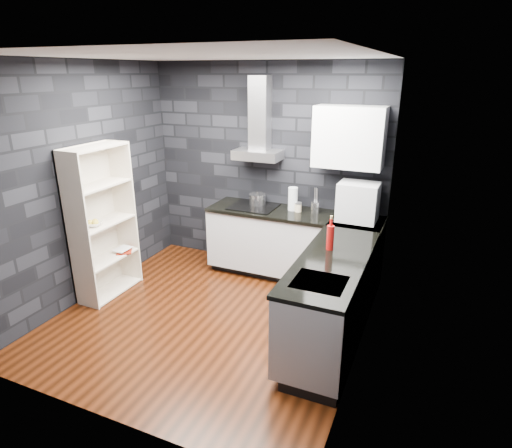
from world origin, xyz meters
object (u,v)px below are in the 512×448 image
Objects in this scene: pot at (257,200)px; red_bottle at (330,238)px; bookshelf at (103,223)px; appliance_garage at (358,202)px; storage_jar at (298,208)px; fruit_bowl at (93,224)px; glass_vase at (293,199)px; utensil_crock at (315,207)px.

red_bottle reaches higher than pot.
bookshelf is at bearing -135.53° from pot.
appliance_garage reaches higher than pot.
bookshelf is at bearing -146.27° from storage_jar.
pot is 2.04m from fruit_bowl.
fruit_bowl is (0.00, -0.14, 0.04)m from bookshelf.
storage_jar reaches higher than fruit_bowl.
red_bottle reaches higher than storage_jar.
storage_jar is (0.58, -0.05, -0.02)m from pot.
fruit_bowl is (-1.38, -1.50, -0.04)m from pot.
bookshelf reaches higher than appliance_garage.
bookshelf is (-1.88, -1.35, -0.15)m from glass_vase.
pot is 0.79m from utensil_crock.
storage_jar is at bearing 177.63° from appliance_garage.
appliance_garage is 0.25× the size of bookshelf.
red_bottle is (0.75, -1.07, -0.02)m from glass_vase.
bookshelf reaches higher than red_bottle.
pot is 1.64m from red_bottle.
storage_jar is at bearing 36.49° from fruit_bowl.
glass_vase reaches higher than pot.
appliance_garage is at bearing -3.90° from pot.
glass_vase is 2.85× the size of storage_jar.
red_bottle is (0.46, -1.07, 0.06)m from utensil_crock.
storage_jar is (0.08, -0.04, -0.10)m from glass_vase.
fruit_bowl is (-1.96, -1.45, -0.01)m from storage_jar.
bookshelf reaches higher than storage_jar.
utensil_crock is at bearing 11.01° from storage_jar.
utensil_crock is 2.63m from fruit_bowl.
utensil_crock is at bearing 113.06° from red_bottle.
red_bottle is at bearing 5.36° from bookshelf.
bookshelf reaches higher than utensil_crock.
glass_vase is 0.16× the size of bookshelf.
pot is at bearing 176.83° from appliance_garage.
pot is 0.86× the size of red_bottle.
appliance_garage is at bearing 24.41° from bookshelf.
appliance_garage reaches higher than utensil_crock.
bookshelf is (-1.38, -1.36, -0.07)m from pot.
glass_vase is 0.13m from storage_jar.
bookshelf is (-2.70, -1.27, -0.22)m from appliance_garage.
storage_jar is at bearing -23.71° from glass_vase.
red_bottle is at bearing -66.94° from utensil_crock.
fruit_bowl is at bearing -143.51° from storage_jar.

